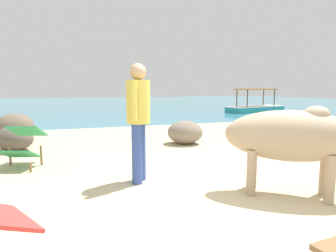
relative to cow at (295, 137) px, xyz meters
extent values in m
cube|color=#CCB78E|center=(-0.78, -0.03, -0.74)|extent=(18.00, 14.00, 0.04)
cube|color=teal|center=(-0.78, 21.97, -0.76)|extent=(60.00, 36.00, 0.03)
cylinder|color=tan|center=(0.39, -0.10, -0.44)|extent=(0.11, 0.11, 0.56)
cylinder|color=tan|center=(0.19, -0.35, -0.44)|extent=(0.11, 0.11, 0.56)
cylinder|color=tan|center=(-0.28, 0.42, -0.44)|extent=(0.11, 0.11, 0.56)
cylinder|color=tan|center=(-0.47, 0.17, -0.44)|extent=(0.11, 0.11, 0.56)
ellipsoid|color=tan|center=(-0.04, 0.03, 0.01)|extent=(1.56, 1.39, 0.61)
ellipsoid|color=tan|center=(0.17, -0.13, 0.27)|extent=(0.38, 0.37, 0.20)
cylinder|color=brown|center=(-3.11, 2.13, -0.65)|extent=(0.04, 0.04, 0.14)
cylinder|color=brown|center=(-2.98, 2.52, -0.55)|extent=(0.04, 0.04, 0.34)
cylinder|color=brown|center=(-3.47, 2.69, -0.55)|extent=(0.04, 0.04, 0.34)
cube|color=#339356|center=(-3.29, 2.41, -0.48)|extent=(0.63, 0.57, 0.21)
cube|color=#339356|center=(-3.19, 2.70, -0.16)|extent=(0.64, 0.60, 0.23)
cylinder|color=#334C99|center=(-1.67, 1.05, -0.31)|extent=(0.14, 0.14, 0.82)
cylinder|color=#334C99|center=(-1.58, 1.21, -0.31)|extent=(0.14, 0.14, 0.82)
cylinder|color=#DBC64C|center=(-1.63, 1.13, 0.39)|extent=(0.32, 0.32, 0.58)
cylinder|color=#DBC64C|center=(-1.73, 0.95, 0.42)|extent=(0.09, 0.09, 0.52)
cylinder|color=#DBC64C|center=(-1.52, 1.31, 0.42)|extent=(0.09, 0.09, 0.52)
sphere|color=tan|center=(-1.63, 1.13, 0.79)|extent=(0.22, 0.22, 0.22)
ellipsoid|color=gray|center=(2.50, 4.38, -0.46)|extent=(0.94, 0.96, 0.53)
ellipsoid|color=gray|center=(0.06, 3.51, -0.45)|extent=(1.09, 1.08, 0.54)
ellipsoid|color=brown|center=(-3.59, 3.98, -0.47)|extent=(1.08, 1.14, 0.51)
ellipsoid|color=#6B5B4C|center=(-3.75, 5.17, -0.38)|extent=(1.25, 1.25, 0.69)
cube|color=teal|center=(7.50, 11.10, -0.61)|extent=(3.75, 1.85, 0.28)
cube|color=white|center=(7.50, 11.10, -0.45)|extent=(3.83, 1.92, 0.04)
cylinder|color=brown|center=(6.52, 10.49, 0.01)|extent=(0.06, 0.06, 0.95)
cylinder|color=brown|center=(6.36, 11.24, 0.01)|extent=(0.06, 0.06, 0.95)
cylinder|color=brown|center=(8.63, 10.96, 0.01)|extent=(0.06, 0.06, 0.95)
cylinder|color=brown|center=(8.47, 11.71, 0.01)|extent=(0.06, 0.06, 0.95)
cube|color=orange|center=(7.50, 11.10, 0.51)|extent=(2.66, 1.46, 0.06)
camera|label=1|loc=(-2.55, -2.72, 0.57)|focal=31.18mm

